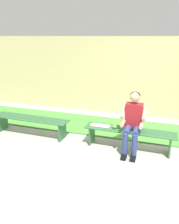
{
  "coord_description": "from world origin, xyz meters",
  "views": [
    {
      "loc": [
        -0.56,
        4.41,
        2.27
      ],
      "look_at": [
        0.82,
        0.15,
        0.78
      ],
      "focal_mm": 36.52,
      "sensor_mm": 36.0,
      "label": 1
    }
  ],
  "objects": [
    {
      "name": "apple",
      "position": [
        0.31,
        0.03,
        0.47
      ],
      "size": [
        0.08,
        0.08,
        0.08
      ],
      "primitive_type": "sphere",
      "color": "#72B738",
      "rests_on": "bench_near"
    },
    {
      "name": "grass_strip",
      "position": [
        1.18,
        -1.03,
        0.01
      ],
      "size": [
        9.0,
        1.35,
        0.03
      ],
      "primitive_type": "cube",
      "color": "#478C38",
      "rests_on": "ground"
    },
    {
      "name": "brick_wall",
      "position": [
        0.5,
        -2.29,
        1.14
      ],
      "size": [
        9.5,
        0.24,
        2.28
      ],
      "primitive_type": "cube",
      "color": "#D1C684",
      "rests_on": "ground"
    },
    {
      "name": "bench_near",
      "position": [
        0.0,
        0.0,
        0.33
      ],
      "size": [
        1.9,
        0.45,
        0.43
      ],
      "rotation": [
        0.0,
        0.0,
        -0.02
      ],
      "color": "#2D6038",
      "rests_on": "ground"
    },
    {
      "name": "bench_far",
      "position": [
        2.36,
        -0.0,
        0.33
      ],
      "size": [
        1.92,
        0.45,
        0.43
      ],
      "rotation": [
        0.0,
        0.0,
        -0.02
      ],
      "color": "#2D6038",
      "rests_on": "ground"
    },
    {
      "name": "ground_plane",
      "position": [
        1.18,
        1.0,
        -0.02
      ],
      "size": [
        10.0,
        7.0,
        0.04
      ],
      "primitive_type": "cube",
      "color": "#9E9E99"
    },
    {
      "name": "book_open",
      "position": [
        0.63,
        0.0,
        0.44
      ],
      "size": [
        0.42,
        0.17,
        0.02
      ],
      "rotation": [
        0.0,
        0.0,
        -0.02
      ],
      "color": "white",
      "rests_on": "bench_near"
    },
    {
      "name": "person_seated",
      "position": [
        -0.07,
        0.1,
        0.67
      ],
      "size": [
        0.5,
        0.69,
        1.23
      ],
      "color": "maroon",
      "rests_on": "ground"
    }
  ]
}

